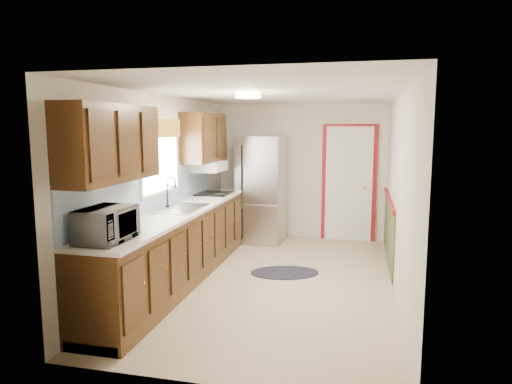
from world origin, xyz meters
The scene contains 8 objects.
room_shell centered at (0.00, 0.00, 1.20)m, with size 3.20×5.20×2.52m.
kitchen_run centered at (-1.24, -0.29, 0.81)m, with size 0.63×4.00×2.20m.
back_wall_trim centered at (0.99, 2.21, 0.89)m, with size 1.12×2.30×2.08m.
ceiling_fixture centered at (-0.30, -0.20, 2.36)m, with size 0.30×0.30×0.06m, color #FFD88C.
microwave centered at (-1.20, -1.95, 1.13)m, with size 0.56×0.31×0.38m, color white.
refrigerator centered at (-0.62, 2.05, 0.92)m, with size 0.80×0.78×1.83m.
rug centered at (0.08, 0.35, 0.01)m, with size 0.94×0.60×0.01m, color black.
cooktop centered at (-1.19, 1.17, 0.95)m, with size 0.50×0.61×0.02m, color black.
Camera 1 is at (1.06, -5.62, 1.97)m, focal length 32.00 mm.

